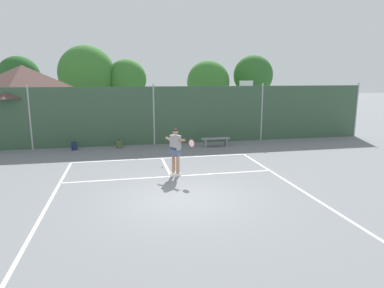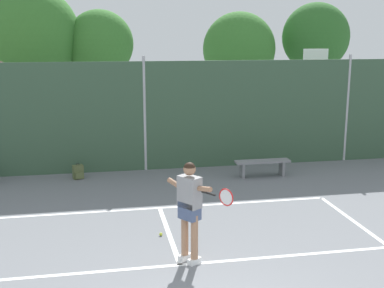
{
  "view_description": "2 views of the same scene",
  "coord_description": "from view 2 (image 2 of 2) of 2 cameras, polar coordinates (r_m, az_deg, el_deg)",
  "views": [
    {
      "loc": [
        -1.82,
        -10.04,
        3.81
      ],
      "look_at": [
        1.23,
        4.41,
        0.86
      ],
      "focal_mm": 31.64,
      "sensor_mm": 36.0,
      "label": 1
    },
    {
      "loc": [
        -1.28,
        -5.56,
        4.0
      ],
      "look_at": [
        0.83,
        5.75,
        1.47
      ],
      "focal_mm": 46.28,
      "sensor_mm": 36.0,
      "label": 2
    }
  ],
  "objects": [
    {
      "name": "treeline_backdrop",
      "position": [
        26.45,
        -7.76,
        11.79
      ],
      "size": [
        24.18,
        4.3,
        6.45
      ],
      "color": "brown",
      "rests_on": "ground"
    },
    {
      "name": "backpack_olive",
      "position": [
        14.46,
        -12.97,
        -3.19
      ],
      "size": [
        0.33,
        0.31,
        0.46
      ],
      "color": "#566038",
      "rests_on": "ground"
    },
    {
      "name": "chainlink_fence",
      "position": [
        14.81,
        -5.47,
        3.17
      ],
      "size": [
        26.09,
        0.09,
        3.42
      ],
      "color": "#38563D",
      "rests_on": "ground"
    },
    {
      "name": "tennis_ball",
      "position": [
        10.27,
        -3.61,
        -10.33
      ],
      "size": [
        0.07,
        0.07,
        0.07
      ],
      "primitive_type": "sphere",
      "color": "#CCE033",
      "rests_on": "ground"
    },
    {
      "name": "courtside_bench",
      "position": [
        14.42,
        8.12,
        -2.34
      ],
      "size": [
        1.6,
        0.36,
        0.48
      ],
      "color": "gray",
      "rests_on": "ground"
    },
    {
      "name": "tennis_player",
      "position": [
        8.76,
        -0.21,
        -6.85
      ],
      "size": [
        0.97,
        1.14,
        1.85
      ],
      "color": "silver",
      "rests_on": "ground"
    },
    {
      "name": "basketball_hoop",
      "position": [
        18.02,
        13.85,
        6.67
      ],
      "size": [
        0.9,
        0.67,
        3.55
      ],
      "color": "#9E9EA3",
      "rests_on": "ground"
    }
  ]
}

